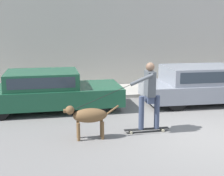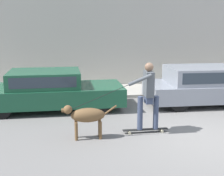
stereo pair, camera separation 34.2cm
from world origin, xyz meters
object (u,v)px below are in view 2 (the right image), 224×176
object	(u,v)px
parked_car_0	(49,91)
dog	(86,116)
skateboarder	(148,93)
parked_car_1	(207,85)

from	to	relation	value
parked_car_0	dog	xyz separation A→B (m)	(0.98, -2.66, -0.04)
parked_car_0	skateboarder	distance (m)	3.50
parked_car_1	skateboarder	world-z (taller)	skateboarder
parked_car_0	dog	size ratio (longest dim) A/B	3.49
parked_car_1	dog	size ratio (longest dim) A/B	3.19
skateboarder	parked_car_0	bearing A→B (deg)	-45.42
dog	skateboarder	distance (m)	1.56
parked_car_0	parked_car_1	size ratio (longest dim) A/B	1.09
parked_car_1	dog	xyz separation A→B (m)	(-4.09, -2.66, -0.07)
parked_car_1	skateboarder	distance (m)	3.60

